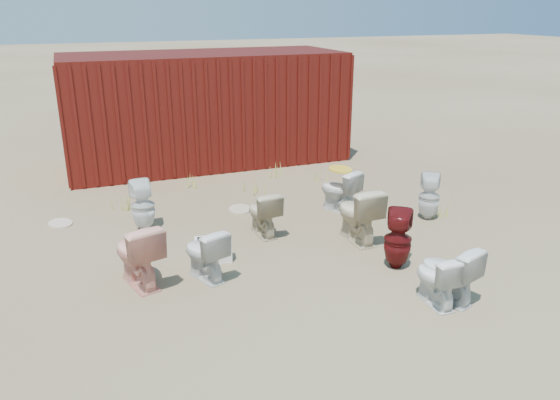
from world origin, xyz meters
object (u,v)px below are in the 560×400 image
object	(u,v)px
toilet_back_beige_right	(358,214)
toilet_back_e	(429,197)
toilet_back_beige_left	(263,213)
loose_tank	(213,250)
toilet_front_c	(448,273)
toilet_front_maroon	(398,239)
toilet_back_yellowlid	(339,191)
shipping_container	(205,108)
toilet_front_a	(205,253)
toilet_back_a	(143,206)
toilet_front_e	(437,279)
toilet_front_pink	(137,254)

from	to	relation	value
toilet_back_beige_right	toilet_back_e	distance (m)	1.58
toilet_back_beige_right	toilet_back_e	bearing A→B (deg)	-167.84
toilet_back_beige_left	loose_tank	size ratio (longest dim) A/B	1.43
toilet_front_c	toilet_front_maroon	size ratio (longest dim) A/B	0.90
toilet_front_maroon	toilet_back_yellowlid	xyz separation A→B (m)	(0.26, 2.21, -0.04)
shipping_container	toilet_front_a	world-z (taller)	shipping_container
toilet_front_c	toilet_back_e	bearing A→B (deg)	-139.32
toilet_front_maroon	toilet_back_yellowlid	distance (m)	2.22
toilet_front_maroon	toilet_back_a	distance (m)	3.95
toilet_back_e	toilet_front_maroon	bearing A→B (deg)	78.58
toilet_front_c	toilet_back_yellowlid	size ratio (longest dim) A/B	0.99
shipping_container	toilet_front_a	xyz separation A→B (m)	(-1.44, -5.64, -0.85)
toilet_front_e	toilet_back_e	size ratio (longest dim) A/B	0.87
toilet_front_maroon	loose_tank	distance (m)	2.52
toilet_front_pink	toilet_back_yellowlid	bearing A→B (deg)	-173.07
toilet_front_pink	toilet_front_maroon	size ratio (longest dim) A/B	1.04
toilet_front_e	toilet_front_c	bearing A→B (deg)	-171.35
shipping_container	toilet_back_yellowlid	bearing A→B (deg)	-72.13
toilet_front_e	toilet_front_a	bearing A→B (deg)	-32.45
shipping_container	toilet_back_beige_right	world-z (taller)	shipping_container
shipping_container	toilet_back_e	distance (m)	5.58
toilet_back_e	toilet_back_yellowlid	bearing A→B (deg)	0.87
toilet_front_c	toilet_front_e	bearing A→B (deg)	-11.43
shipping_container	toilet_front_pink	xyz separation A→B (m)	(-2.26, -5.49, -0.78)
toilet_front_pink	toilet_front_maroon	distance (m)	3.40
toilet_front_maroon	toilet_front_e	xyz separation A→B (m)	(-0.10, -1.00, -0.08)
toilet_back_beige_left	toilet_front_e	bearing A→B (deg)	109.52
loose_tank	toilet_front_maroon	bearing A→B (deg)	-13.44
toilet_front_e	loose_tank	size ratio (longest dim) A/B	1.33
toilet_front_c	toilet_front_maroon	distance (m)	0.98
toilet_back_a	toilet_back_beige_right	distance (m)	3.34
toilet_front_e	toilet_back_a	world-z (taller)	toilet_back_a
toilet_front_a	toilet_back_beige_right	xyz separation A→B (m)	(2.42, 0.36, 0.08)
toilet_back_yellowlid	toilet_back_beige_right	bearing A→B (deg)	51.17
toilet_back_a	toilet_back_beige_right	size ratio (longest dim) A/B	0.94
toilet_front_c	toilet_back_beige_left	world-z (taller)	toilet_front_c
toilet_front_e	toilet_back_beige_right	world-z (taller)	toilet_back_beige_right
toilet_front_a	loose_tank	xyz separation A→B (m)	(0.23, 0.45, -0.18)
toilet_front_a	toilet_back_yellowlid	world-z (taller)	toilet_back_yellowlid
toilet_front_a	toilet_front_maroon	size ratio (longest dim) A/B	0.87
toilet_front_pink	toilet_front_e	world-z (taller)	toilet_front_pink
toilet_back_a	shipping_container	bearing A→B (deg)	-121.17
shipping_container	toilet_front_maroon	world-z (taller)	shipping_container
toilet_front_a	toilet_back_beige_left	distance (m)	1.61
toilet_front_a	toilet_front_maroon	world-z (taller)	toilet_front_maroon
toilet_back_a	loose_tank	size ratio (longest dim) A/B	1.61
loose_tank	toilet_front_a	bearing A→B (deg)	-104.93
shipping_container	toilet_back_a	distance (m)	4.25
toilet_front_a	toilet_front_maroon	xyz separation A→B (m)	(2.49, -0.62, 0.05)
shipping_container	toilet_back_beige_left	xyz separation A→B (m)	(-0.26, -4.54, -0.84)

